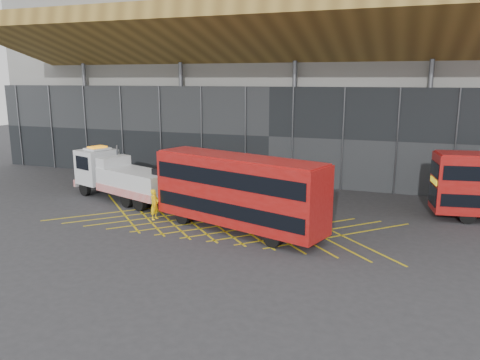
% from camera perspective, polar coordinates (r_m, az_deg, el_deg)
% --- Properties ---
extents(ground_plane, '(120.00, 120.00, 0.00)m').
position_cam_1_polar(ground_plane, '(29.72, -6.46, -4.69)').
color(ground_plane, '#2D2D30').
extents(road_markings, '(21.56, 7.16, 0.01)m').
position_cam_1_polar(road_markings, '(28.78, -2.14, -5.18)').
color(road_markings, gold).
rests_on(road_markings, ground_plane).
extents(construction_building, '(55.00, 23.97, 18.00)m').
position_cam_1_polar(construction_building, '(45.16, 6.11, 12.62)').
color(construction_building, gray).
rests_on(construction_building, ground_plane).
extents(recovery_truck, '(10.52, 5.53, 3.73)m').
position_cam_1_polar(recovery_truck, '(34.77, -14.34, 0.42)').
color(recovery_truck, black).
rests_on(recovery_truck, ground_plane).
extents(bus_towed, '(10.93, 5.66, 4.36)m').
position_cam_1_polar(bus_towed, '(26.64, -0.27, -1.20)').
color(bus_towed, '#9E0F0C').
rests_on(bus_towed, ground_plane).
extents(worker, '(0.49, 0.72, 1.92)m').
position_cam_1_polar(worker, '(29.62, -10.38, -2.95)').
color(worker, yellow).
rests_on(worker, ground_plane).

